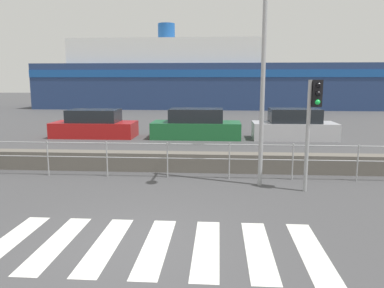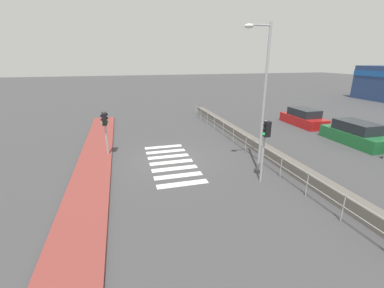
{
  "view_description": "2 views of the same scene",
  "coord_description": "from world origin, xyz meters",
  "views": [
    {
      "loc": [
        1.52,
        -6.15,
        2.89
      ],
      "look_at": [
        0.93,
        2.0,
        1.5
      ],
      "focal_mm": 35.0,
      "sensor_mm": 36.0,
      "label": 1
    },
    {
      "loc": [
        13.44,
        -2.38,
        5.46
      ],
      "look_at": [
        1.12,
        1.0,
        1.2
      ],
      "focal_mm": 24.0,
      "sensor_mm": 36.0,
      "label": 2
    }
  ],
  "objects": [
    {
      "name": "ground_plane",
      "position": [
        0.0,
        0.0,
        0.0
      ],
      "size": [
        160.0,
        160.0,
        0.0
      ],
      "primitive_type": "plane",
      "color": "#424244"
    },
    {
      "name": "seawall",
      "position": [
        0.0,
        5.59,
        0.3
      ],
      "size": [
        24.62,
        0.55,
        0.6
      ],
      "color": "#605B54",
      "rests_on": "ground_plane"
    },
    {
      "name": "parked_car_green",
      "position": [
        0.38,
        12.6,
        0.64
      ],
      "size": [
        4.44,
        1.84,
        1.49
      ],
      "color": "#1E6633",
      "rests_on": "ground_plane"
    },
    {
      "name": "traffic_light_far",
      "position": [
        3.92,
        3.57,
        2.13
      ],
      "size": [
        0.34,
        0.32,
        2.91
      ],
      "color": "#9EA0A3",
      "rests_on": "ground_plane"
    },
    {
      "name": "traffic_light_near",
      "position": [
        -1.57,
        -3.4,
        2.0
      ],
      "size": [
        0.58,
        0.41,
        2.57
      ],
      "color": "#9EA0A3",
      "rests_on": "ground_plane"
    },
    {
      "name": "parked_car_red",
      "position": [
        -4.88,
        12.6,
        0.6
      ],
      "size": [
        4.21,
        1.82,
        1.42
      ],
      "color": "#B21919",
      "rests_on": "ground_plane"
    },
    {
      "name": "crosswalk",
      "position": [
        0.43,
        0.0,
        0.0
      ],
      "size": [
        5.85,
        2.4,
        0.01
      ],
      "color": "silver",
      "rests_on": "ground_plane"
    },
    {
      "name": "harbor_fence",
      "position": [
        -0.0,
        4.72,
        0.72
      ],
      "size": [
        22.19,
        0.04,
        1.08
      ],
      "color": "#9EA0A3",
      "rests_on": "ground_plane"
    },
    {
      "name": "streetlamp",
      "position": [
        2.69,
        3.87,
        4.26
      ],
      "size": [
        0.32,
        1.3,
        6.97
      ],
      "color": "#9EA0A3",
      "rests_on": "ground_plane"
    },
    {
      "name": "sidewalk_brick",
      "position": [
        0.0,
        -4.1,
        0.06
      ],
      "size": [
        24.0,
        1.8,
        0.12
      ],
      "color": "brown",
      "rests_on": "ground_plane"
    }
  ]
}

